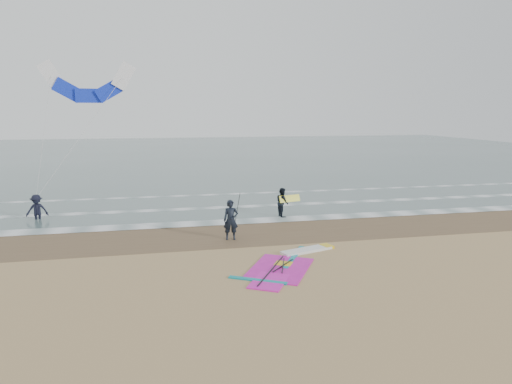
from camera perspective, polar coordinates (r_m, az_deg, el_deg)
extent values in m
plane|color=tan|center=(17.49, 7.05, -9.83)|extent=(120.00, 120.00, 0.00)
cube|color=#47605E|center=(64.02, -7.07, 4.73)|extent=(120.00, 80.00, 0.02)
cube|color=brown|center=(22.97, 2.18, -4.87)|extent=(120.00, 5.00, 0.01)
cube|color=white|center=(25.04, 0.95, -3.54)|extent=(120.00, 1.20, 0.02)
cube|color=white|center=(28.66, -0.75, -1.78)|extent=(120.00, 0.70, 0.02)
cube|color=white|center=(33.01, -2.28, -0.21)|extent=(120.00, 0.50, 0.01)
cube|color=white|center=(19.80, 6.33, -7.24)|extent=(2.42, 1.28, 0.11)
cube|color=yellow|center=(20.43, 8.82, -6.73)|extent=(0.58, 0.67, 0.12)
cube|color=#E31CB7|center=(17.64, 2.97, -9.52)|extent=(3.30, 3.64, 0.04)
cube|color=#E31CB7|center=(16.36, 1.66, -11.10)|extent=(1.82, 2.03, 0.04)
cube|color=#0C8C99|center=(18.99, 4.78, -8.07)|extent=(1.68, 2.71, 0.05)
cube|color=#0C8C99|center=(16.45, 0.20, -10.97)|extent=(1.98, 1.26, 0.05)
cube|color=yellow|center=(18.13, 3.45, -8.95)|extent=(0.85, 0.82, 0.05)
cylinder|color=black|center=(17.37, 1.91, -9.73)|extent=(1.74, 2.96, 0.06)
cylinder|color=black|center=(17.84, 3.40, -9.13)|extent=(1.16, 1.28, 0.04)
cylinder|color=black|center=(17.84, 3.40, -9.13)|extent=(0.56, 1.62, 0.04)
imported|color=black|center=(21.25, -3.17, -3.51)|extent=(0.73, 0.51, 1.88)
imported|color=black|center=(25.87, 3.31, -1.30)|extent=(0.72, 0.87, 1.66)
imported|color=black|center=(27.81, -25.75, -1.38)|extent=(1.18, 0.73, 1.77)
cylinder|color=black|center=(21.20, -2.38, -2.32)|extent=(0.17, 0.86, 1.82)
cube|color=yellow|center=(25.84, 4.23, -0.82)|extent=(1.30, 0.51, 0.39)
cube|color=white|center=(31.49, -24.27, 13.21)|extent=(1.59, 0.33, 1.87)
cube|color=#132BCB|center=(31.27, -22.48, 11.69)|extent=(1.87, 0.37, 1.59)
cube|color=#132BCB|center=(31.07, -20.15, 11.24)|extent=(1.65, 0.34, 0.88)
cube|color=#132BCB|center=(30.94, -17.86, 11.99)|extent=(1.87, 0.37, 1.59)
cube|color=white|center=(30.91, -16.23, 13.76)|extent=(1.59, 0.33, 1.87)
cylinder|color=beige|center=(29.40, -24.99, 6.66)|extent=(0.39, 4.28, 6.94)
cylinder|color=beige|center=(29.00, -20.82, 6.91)|extent=(4.70, 4.28, 6.94)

